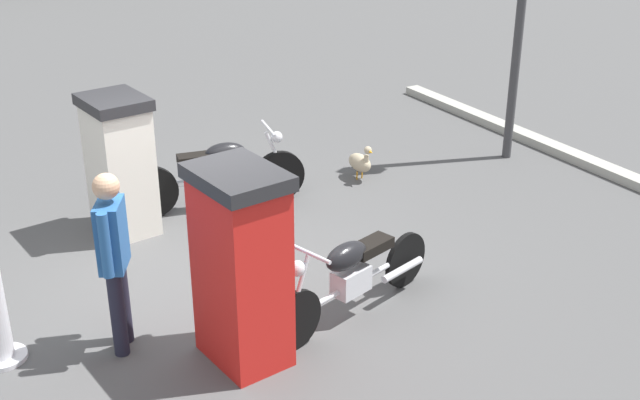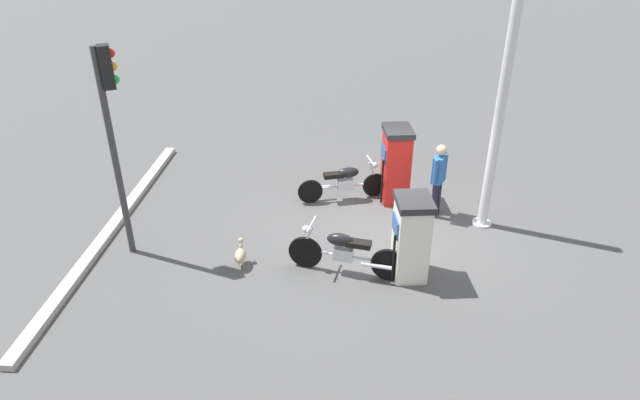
{
  "view_description": "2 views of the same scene",
  "coord_description": "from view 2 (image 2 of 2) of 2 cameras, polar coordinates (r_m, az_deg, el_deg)",
  "views": [
    {
      "loc": [
        -2.84,
        -6.65,
        4.05
      ],
      "look_at": [
        1.13,
        -0.38,
        0.72
      ],
      "focal_mm": 45.33,
      "sensor_mm": 36.0,
      "label": 1
    },
    {
      "loc": [
        1.08,
        9.63,
        5.98
      ],
      "look_at": [
        1.35,
        -0.19,
        0.63
      ],
      "focal_mm": 30.83,
      "sensor_mm": 36.0,
      "label": 2
    }
  ],
  "objects": [
    {
      "name": "road_edge_kerb",
      "position": [
        12.19,
        -20.66,
        -2.51
      ],
      "size": [
        0.52,
        7.96,
        0.12
      ],
      "color": "#9E9E93",
      "rests_on": "ground"
    },
    {
      "name": "wandering_duck",
      "position": [
        10.29,
        -8.27,
        -5.64
      ],
      "size": [
        0.21,
        0.5,
        0.5
      ],
      "color": "tan",
      "rests_on": "ground"
    },
    {
      "name": "canopy_support_pole",
      "position": [
        11.13,
        18.0,
        7.62
      ],
      "size": [
        0.4,
        0.4,
        4.66
      ],
      "color": "silver",
      "rests_on": "ground"
    },
    {
      "name": "motorcycle_far_pump",
      "position": [
        9.89,
        2.56,
        -5.34
      ],
      "size": [
        2.12,
        0.78,
        0.95
      ],
      "color": "black",
      "rests_on": "ground"
    },
    {
      "name": "attendant_person",
      "position": [
        11.75,
        12.21,
        2.46
      ],
      "size": [
        0.36,
        0.54,
        1.63
      ],
      "color": "#1E1E2D",
      "rests_on": "ground"
    },
    {
      "name": "fuel_pump_far",
      "position": [
        9.79,
        9.42,
        -3.83
      ],
      "size": [
        0.67,
        0.8,
        1.57
      ],
      "color": "silver",
      "rests_on": "ground"
    },
    {
      "name": "motorcycle_near_pump",
      "position": [
        12.34,
        2.57,
        1.99
      ],
      "size": [
        2.02,
        0.7,
        0.92
      ],
      "color": "black",
      "rests_on": "ground"
    },
    {
      "name": "fuel_pump_near",
      "position": [
        12.27,
        7.87,
        3.7
      ],
      "size": [
        0.66,
        0.86,
        1.72
      ],
      "color": "red",
      "rests_on": "ground"
    },
    {
      "name": "roadside_traffic_light",
      "position": [
        10.17,
        -20.79,
        7.8
      ],
      "size": [
        0.4,
        0.3,
        3.95
      ],
      "color": "#38383A",
      "rests_on": "ground"
    },
    {
      "name": "ground_plane",
      "position": [
        11.39,
        6.77,
        -3.32
      ],
      "size": [
        120.0,
        120.0,
        0.0
      ],
      "primitive_type": "plane",
      "color": "#4C4C4C"
    }
  ]
}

